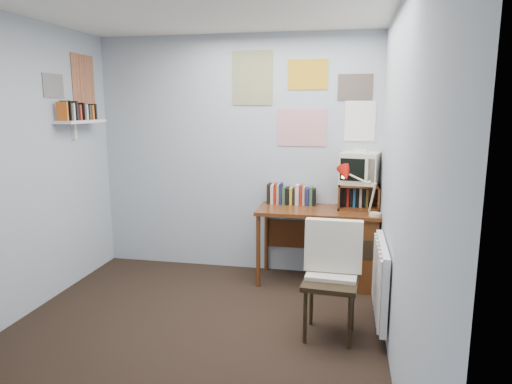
% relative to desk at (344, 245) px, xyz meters
% --- Properties ---
extents(ground, '(3.50, 3.50, 0.00)m').
position_rel_desk_xyz_m(ground, '(-1.17, -1.48, -0.41)').
color(ground, black).
rests_on(ground, ground).
extents(back_wall, '(3.00, 0.02, 2.50)m').
position_rel_desk_xyz_m(back_wall, '(-1.17, 0.27, 0.84)').
color(back_wall, '#A3AEBB').
rests_on(back_wall, ground).
extents(right_wall, '(0.02, 3.50, 2.50)m').
position_rel_desk_xyz_m(right_wall, '(0.33, -1.48, 0.84)').
color(right_wall, '#A3AEBB').
rests_on(right_wall, ground).
extents(desk, '(1.20, 0.55, 0.76)m').
position_rel_desk_xyz_m(desk, '(0.00, 0.00, 0.00)').
color(desk, '#5B2E14').
rests_on(desk, ground).
extents(desk_chair, '(0.48, 0.46, 0.87)m').
position_rel_desk_xyz_m(desk_chair, '(-0.10, -1.12, 0.03)').
color(desk_chair, black).
rests_on(desk_chair, ground).
extents(desk_lamp, '(0.33, 0.30, 0.40)m').
position_rel_desk_xyz_m(desk_lamp, '(0.27, -0.19, 0.56)').
color(desk_lamp, red).
rests_on(desk_lamp, desk).
extents(tv_riser, '(0.40, 0.30, 0.25)m').
position_rel_desk_xyz_m(tv_riser, '(0.12, 0.11, 0.48)').
color(tv_riser, '#5B2E14').
rests_on(tv_riser, desk).
extents(crt_tv, '(0.42, 0.40, 0.34)m').
position_rel_desk_xyz_m(crt_tv, '(0.12, 0.13, 0.77)').
color(crt_tv, beige).
rests_on(crt_tv, tv_riser).
extents(book_row, '(0.60, 0.14, 0.22)m').
position_rel_desk_xyz_m(book_row, '(-0.51, 0.18, 0.46)').
color(book_row, '#5B2E14').
rests_on(book_row, desk).
extents(radiator, '(0.09, 0.80, 0.60)m').
position_rel_desk_xyz_m(radiator, '(0.29, -0.93, 0.01)').
color(radiator, white).
rests_on(radiator, right_wall).
extents(wall_shelf, '(0.20, 0.62, 0.24)m').
position_rel_desk_xyz_m(wall_shelf, '(-2.57, -0.38, 1.21)').
color(wall_shelf, white).
rests_on(wall_shelf, left_wall).
extents(posters_back, '(1.20, 0.01, 0.90)m').
position_rel_desk_xyz_m(posters_back, '(-0.47, 0.26, 1.44)').
color(posters_back, white).
rests_on(posters_back, back_wall).
extents(posters_left, '(0.01, 0.70, 0.60)m').
position_rel_desk_xyz_m(posters_left, '(-2.67, -0.38, 1.59)').
color(posters_left, white).
rests_on(posters_left, left_wall).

